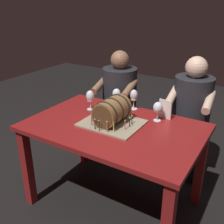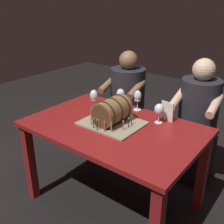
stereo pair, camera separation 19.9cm
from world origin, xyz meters
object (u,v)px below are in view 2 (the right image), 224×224
Objects in this scene: dining_table at (113,138)px; person_seated_right at (196,127)px; barrel_cake at (112,112)px; person_seated_left at (127,108)px; wine_glass_white at (138,97)px; menu_card at (167,111)px; wine_glass_empty at (159,110)px; wine_glass_red at (121,95)px; wine_glass_rose at (94,96)px.

person_seated_right is at bearing 62.71° from dining_table.
person_seated_left is at bearing 116.13° from barrel_cake.
wine_glass_white is 0.31m from menu_card.
person_seated_left reaches higher than wine_glass_empty.
menu_card is at bearing 0.82° from wine_glass_red.
barrel_cake is at bearing -90.38° from wine_glass_white.
wine_glass_red is 0.23m from wine_glass_rose.
wine_glass_rose is at bearing -156.85° from menu_card.
wine_glass_red is at bearing -142.55° from person_seated_right.
wine_glass_rose is 0.15× the size of person_seated_left.
person_seated_left is (-0.39, 0.75, -0.08)m from dining_table.
wine_glass_empty is 1.00× the size of menu_card.
wine_glass_red reaches higher than menu_card.
person_seated_left is (-0.04, 0.58, -0.31)m from wine_glass_rose.
person_seated_right reaches higher than barrel_cake.
wine_glass_red is 1.11× the size of wine_glass_empty.
dining_table is at bearing -86.37° from wine_glass_white.
wine_glass_white is 1.12× the size of wine_glass_empty.
wine_glass_empty is 0.59m from person_seated_right.
person_seated_right is (0.41, 0.38, -0.31)m from wine_glass_white.
wine_glass_rose is at bearing -146.81° from wine_glass_white.
wine_glass_white is at bearing -179.71° from menu_card.
wine_glass_white is at bearing 156.61° from wine_glass_empty.
person_seated_left is (-0.36, 0.73, -0.29)m from barrel_cake.
barrel_cake is 0.38× the size of person_seated_right.
wine_glass_red is 0.15× the size of person_seated_right.
wine_glass_rose is (-0.32, -0.21, -0.00)m from wine_glass_white.
menu_card is at bearing -103.79° from person_seated_right.
person_seated_right reaches higher than wine_glass_white.
wine_glass_red is 0.46m from menu_card.
dining_table is at bearing -122.22° from menu_card.
wine_glass_red is at bearing -170.72° from menu_card.
person_seated_left is at bearing 94.32° from wine_glass_rose.
person_seated_left is (-0.67, 0.42, -0.27)m from menu_card.
wine_glass_empty reaches higher than dining_table.
barrel_cake is 2.55× the size of wine_glass_white.
wine_glass_rose is 0.60m from wine_glass_empty.
wine_glass_white is at bearing 19.15° from wine_glass_red.
person_seated_left is (-0.36, 0.38, -0.31)m from wine_glass_white.
wine_glass_white is at bearing -46.03° from person_seated_left.
barrel_cake reaches higher than wine_glass_white.
menu_card is 0.51m from person_seated_right.
wine_glass_rose is at bearing -85.68° from person_seated_left.
wine_glass_empty is at bearing -105.29° from person_seated_right.
person_seated_right is (0.41, 0.73, -0.28)m from barrel_cake.
wine_glass_white is at bearing 33.19° from wine_glass_rose.
wine_glass_white reaches higher than wine_glass_rose.
wine_glass_red is 0.77m from person_seated_right.
wine_glass_red is (-0.17, 0.32, 0.24)m from dining_table.
wine_glass_rose is at bearing -137.58° from wine_glass_red.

